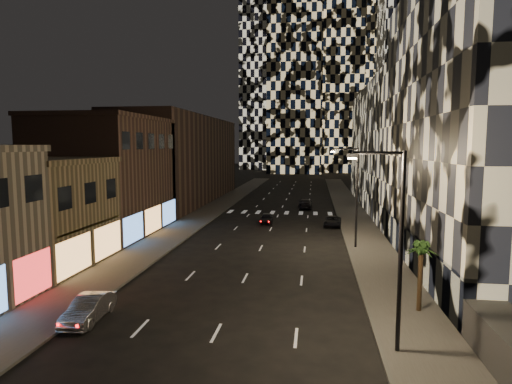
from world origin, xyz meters
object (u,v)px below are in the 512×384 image
(streetlight_near, at_px, (396,237))
(car_dark_oncoming, at_px, (305,204))
(streetlight_far, at_px, (354,190))
(car_dark_midlane, at_px, (267,218))
(car_silver_parked, at_px, (89,309))
(palm_tree, at_px, (421,253))
(car_dark_rightlane, at_px, (333,221))

(streetlight_near, distance_m, car_dark_oncoming, 45.06)
(streetlight_far, distance_m, car_dark_midlane, 15.41)
(car_silver_parked, height_order, palm_tree, palm_tree)
(car_dark_midlane, height_order, palm_tree, palm_tree)
(streetlight_near, relative_size, streetlight_far, 1.00)
(car_dark_rightlane, xyz_separation_m, palm_tree, (3.74, -25.63, 2.85))
(car_silver_parked, relative_size, car_dark_rightlane, 0.98)
(car_silver_parked, bearing_deg, streetlight_far, 47.74)
(car_dark_oncoming, bearing_deg, palm_tree, 99.95)
(car_dark_midlane, bearing_deg, streetlight_far, -54.78)
(car_dark_oncoming, bearing_deg, car_dark_rightlane, 103.63)
(car_dark_midlane, bearing_deg, car_dark_oncoming, 67.94)
(streetlight_far, height_order, car_dark_rightlane, streetlight_far)
(streetlight_near, relative_size, car_dark_oncoming, 1.83)
(streetlight_far, relative_size, car_silver_parked, 2.21)
(palm_tree, bearing_deg, streetlight_near, -114.82)
(car_dark_midlane, bearing_deg, streetlight_near, -77.36)
(streetlight_near, height_order, streetlight_far, same)
(car_dark_midlane, distance_m, car_dark_oncoming, 13.85)
(car_dark_midlane, height_order, car_dark_rightlane, car_dark_midlane)
(streetlight_far, distance_m, palm_tree, 15.24)
(car_silver_parked, xyz_separation_m, palm_tree, (17.79, 3.54, 2.76))
(car_silver_parked, height_order, car_dark_oncoming, car_dark_oncoming)
(car_silver_parked, bearing_deg, palm_tree, 8.90)
(car_dark_oncoming, xyz_separation_m, palm_tree, (7.20, -39.49, 2.72))
(palm_tree, bearing_deg, car_silver_parked, -168.74)
(car_silver_parked, bearing_deg, streetlight_near, -8.00)
(car_dark_rightlane, bearing_deg, streetlight_near, -82.71)
(streetlight_far, bearing_deg, car_dark_midlane, 128.93)
(streetlight_far, relative_size, car_dark_midlane, 2.44)
(streetlight_near, distance_m, car_dark_midlane, 33.07)
(car_dark_rightlane, bearing_deg, car_dark_oncoming, 108.69)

